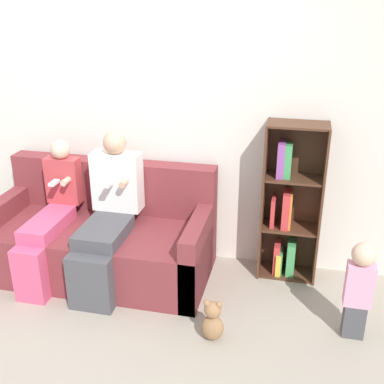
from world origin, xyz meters
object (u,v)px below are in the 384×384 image
(child_seated, at_px, (50,215))
(bookshelf, at_px, (289,209))
(couch, at_px, (102,239))
(teddy_bear, at_px, (213,322))
(toddler_standing, at_px, (359,286))
(adult_seated, at_px, (108,211))

(child_seated, xyz_separation_m, bookshelf, (1.93, 0.48, 0.04))
(couch, distance_m, child_seated, 0.49)
(couch, distance_m, teddy_bear, 1.32)
(teddy_bear, bearing_deg, toddler_standing, 15.68)
(bookshelf, bearing_deg, adult_seated, -162.91)
(child_seated, bearing_deg, toddler_standing, -6.15)
(adult_seated, height_order, child_seated, adult_seated)
(couch, xyz_separation_m, bookshelf, (1.55, 0.32, 0.30))
(couch, bearing_deg, toddler_standing, -11.54)
(bookshelf, bearing_deg, toddler_standing, -54.70)
(teddy_bear, bearing_deg, adult_seated, 149.50)
(couch, relative_size, teddy_bear, 5.78)
(couch, distance_m, adult_seated, 0.37)
(adult_seated, relative_size, toddler_standing, 1.67)
(adult_seated, distance_m, child_seated, 0.51)
(child_seated, relative_size, teddy_bear, 3.50)
(adult_seated, relative_size, teddy_bear, 3.86)
(couch, height_order, bookshelf, bookshelf)
(adult_seated, bearing_deg, teddy_bear, -30.50)
(adult_seated, distance_m, teddy_bear, 1.24)
(couch, height_order, teddy_bear, couch)
(toddler_standing, bearing_deg, teddy_bear, -164.32)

